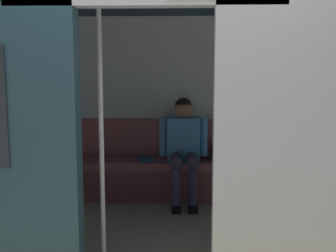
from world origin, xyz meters
TOP-DOWN VIEW (x-y plane):
  - train_car at (0.05, -1.22)m, footprint 6.40×2.81m
  - bench_seat at (0.00, -2.29)m, footprint 2.84×0.44m
  - person_seated at (-0.23, -2.24)m, footprint 0.55×0.68m
  - handbag at (-0.69, -2.37)m, footprint 0.26×0.15m
  - book at (0.21, -2.32)m, footprint 0.22×0.26m
  - grab_pole_door at (0.37, -0.44)m, footprint 0.04×0.04m

SIDE VIEW (x-z plane):
  - bench_seat at x=0.00m, z-range 0.12..0.59m
  - book at x=0.21m, z-range 0.47..0.50m
  - handbag at x=-0.69m, z-range 0.47..0.64m
  - person_seated at x=-0.23m, z-range 0.09..1.28m
  - grab_pole_door at x=0.37m, z-range 0.00..2.12m
  - train_car at x=0.05m, z-range 0.37..2.62m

